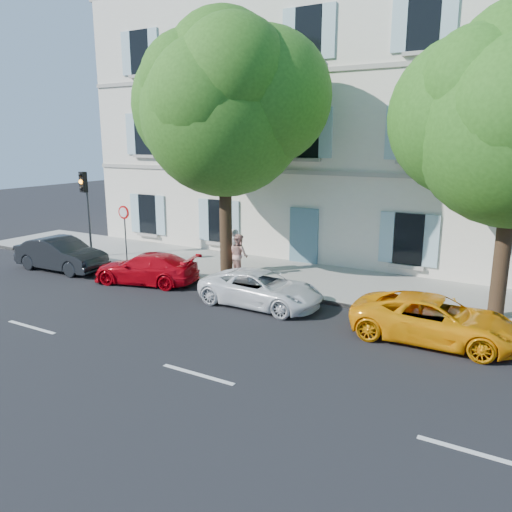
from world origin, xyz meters
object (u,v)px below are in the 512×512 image
Objects in this scene: car_yellow_supercar at (435,319)px; pedestrian_b at (239,255)px; car_red_coupe at (146,268)px; traffic_light at (85,196)px; car_white_coupe at (261,289)px; car_dark_sedan at (61,254)px; pedestrian_a at (234,250)px; road_sign at (124,222)px; tree_left at (224,114)px.

pedestrian_b is at bearing 70.78° from car_yellow_supercar.
traffic_light reaches higher than car_red_coupe.
car_yellow_supercar is (10.58, -0.33, 0.03)m from car_red_coupe.
car_dark_sedan is at bearing 91.60° from car_white_coupe.
pedestrian_a is at bearing 9.51° from traffic_light.
road_sign reaches higher than car_white_coupe.
pedestrian_a is at bearing -67.37° from car_dark_sedan.
tree_left is 7.80m from traffic_light.
road_sign is (-13.18, 1.97, 1.31)m from car_yellow_supercar.
car_yellow_supercar is at bearing 122.20° from pedestrian_a.
car_yellow_supercar is at bearing -16.73° from tree_left.
pedestrian_a is (7.03, 1.18, -1.90)m from traffic_light.
car_dark_sedan is 0.94× the size of car_yellow_supercar.
pedestrian_a is 1.04× the size of pedestrian_b.
car_dark_sedan is 14.97m from car_yellow_supercar.
tree_left is at bearing 72.14° from car_yellow_supercar.
car_yellow_supercar is 8.92m from pedestrian_a.
road_sign is 5.49m from pedestrian_b.
tree_left is 5.32m from pedestrian_b.
car_yellow_supercar is 0.46× the size of tree_left.
road_sign is 5.03m from pedestrian_a.
car_white_coupe is at bearing 97.42° from pedestrian_a.
traffic_light is at bearing -28.05° from pedestrian_a.
pedestrian_b is (2.77, 2.22, 0.39)m from car_red_coupe.
car_yellow_supercar is at bearing 74.75° from car_red_coupe.
road_sign is at bearing 1.50° from traffic_light.
car_white_coupe is at bearing -12.66° from road_sign.
pedestrian_b is (7.59, 0.64, -1.93)m from traffic_light.
car_yellow_supercar is 2.67× the size of pedestrian_b.
car_yellow_supercar is at bearing -168.97° from pedestrian_b.
pedestrian_a is (-8.36, 3.08, 0.40)m from car_yellow_supercar.
car_white_coupe is 2.40× the size of pedestrian_a.
road_sign is at bearing 77.71° from car_white_coupe.
pedestrian_a is at bearing 127.75° from car_red_coupe.
road_sign reaches higher than car_yellow_supercar.
traffic_light is 7.85m from pedestrian_b.
car_dark_sedan is at bearing -99.65° from car_red_coupe.
car_red_coupe is at bearing 13.63° from pedestrian_a.
car_dark_sedan is 1.01× the size of car_white_coupe.
car_red_coupe is 0.42× the size of tree_left.
tree_left reaches higher than road_sign.
car_dark_sedan is 2.90m from road_sign.
car_dark_sedan is at bearing -12.84° from pedestrian_a.
car_white_coupe is (5.05, -0.09, -0.01)m from car_red_coupe.
pedestrian_b is (5.37, 0.59, -0.95)m from road_sign.
traffic_light is (-15.39, 1.91, 2.30)m from car_yellow_supercar.
tree_left is at bearing 32.13° from pedestrian_b.
car_red_coupe is 1.06× the size of traffic_light.
car_dark_sedan reaches higher than car_white_coupe.
car_yellow_supercar is 2.57× the size of pedestrian_a.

